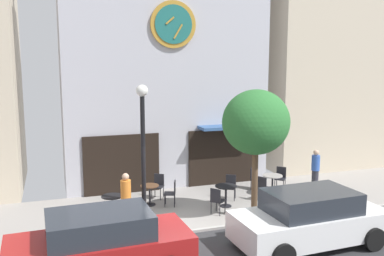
{
  "coord_description": "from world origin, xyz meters",
  "views": [
    {
      "loc": [
        -3.77,
        -11.33,
        5.0
      ],
      "look_at": [
        0.85,
        2.3,
        2.8
      ],
      "focal_mm": 39.46,
      "sensor_mm": 36.0,
      "label": 1
    }
  ],
  "objects_px": {
    "cafe_chair_near_lamp": "(231,185)",
    "cafe_chair_mid_row": "(217,199)",
    "cafe_chair_by_entrance": "(263,186)",
    "cafe_table_center": "(112,202)",
    "pedestrian_blue": "(315,170)",
    "pedestrian_orange": "(126,199)",
    "street_lamp": "(143,155)",
    "parked_car_red": "(100,244)",
    "cafe_chair_curbside": "(281,176)",
    "cafe_table_rightmost": "(226,191)",
    "cafe_chair_facing_wall": "(172,191)",
    "parked_car_white": "(310,219)",
    "cafe_table_leftmost": "(150,191)",
    "cafe_chair_facing_street": "(255,176)",
    "cafe_chair_right_end": "(158,184)",
    "street_tree": "(256,123)",
    "cafe_table_near_curb": "(272,180)"
  },
  "relations": [
    {
      "from": "street_tree",
      "to": "cafe_chair_right_end",
      "type": "xyz_separation_m",
      "value": [
        -2.45,
        3.03,
        -2.62
      ]
    },
    {
      "from": "cafe_chair_mid_row",
      "to": "parked_car_red",
      "type": "height_order",
      "value": "parked_car_red"
    },
    {
      "from": "cafe_chair_near_lamp",
      "to": "parked_car_white",
      "type": "bearing_deg",
      "value": -84.41
    },
    {
      "from": "cafe_chair_right_end",
      "to": "parked_car_red",
      "type": "distance_m",
      "value": 5.91
    },
    {
      "from": "cafe_chair_facing_wall",
      "to": "parked_car_red",
      "type": "distance_m",
      "value": 5.16
    },
    {
      "from": "cafe_table_rightmost",
      "to": "pedestrian_orange",
      "type": "distance_m",
      "value": 3.7
    },
    {
      "from": "cafe_chair_facing_wall",
      "to": "parked_car_white",
      "type": "xyz_separation_m",
      "value": [
        2.71,
        -4.36,
        0.23
      ]
    },
    {
      "from": "cafe_table_rightmost",
      "to": "cafe_table_leftmost",
      "type": "bearing_deg",
      "value": 157.95
    },
    {
      "from": "street_lamp",
      "to": "cafe_chair_facing_wall",
      "type": "relative_size",
      "value": 4.87
    },
    {
      "from": "parked_car_red",
      "to": "cafe_table_rightmost",
      "type": "bearing_deg",
      "value": 36.6
    },
    {
      "from": "pedestrian_orange",
      "to": "cafe_chair_curbside",
      "type": "bearing_deg",
      "value": 15.57
    },
    {
      "from": "cafe_chair_curbside",
      "to": "cafe_table_leftmost",
      "type": "bearing_deg",
      "value": -178.04
    },
    {
      "from": "cafe_table_center",
      "to": "cafe_chair_by_entrance",
      "type": "xyz_separation_m",
      "value": [
        5.54,
        0.08,
        -0.01
      ]
    },
    {
      "from": "cafe_chair_mid_row",
      "to": "parked_car_white",
      "type": "height_order",
      "value": "parked_car_white"
    },
    {
      "from": "street_lamp",
      "to": "cafe_chair_mid_row",
      "type": "distance_m",
      "value": 3.02
    },
    {
      "from": "parked_car_white",
      "to": "cafe_chair_right_end",
      "type": "bearing_deg",
      "value": 118.65
    },
    {
      "from": "street_lamp",
      "to": "pedestrian_orange",
      "type": "distance_m",
      "value": 1.47
    },
    {
      "from": "pedestrian_orange",
      "to": "cafe_chair_facing_wall",
      "type": "bearing_deg",
      "value": 34.9
    },
    {
      "from": "pedestrian_orange",
      "to": "cafe_chair_by_entrance",
      "type": "bearing_deg",
      "value": 8.85
    },
    {
      "from": "pedestrian_orange",
      "to": "parked_car_white",
      "type": "xyz_separation_m",
      "value": [
        4.56,
        -3.07,
        -0.1
      ]
    },
    {
      "from": "cafe_chair_by_entrance",
      "to": "pedestrian_blue",
      "type": "xyz_separation_m",
      "value": [
        2.46,
        0.33,
        0.33
      ]
    },
    {
      "from": "cafe_table_center",
      "to": "cafe_chair_curbside",
      "type": "bearing_deg",
      "value": 9.02
    },
    {
      "from": "pedestrian_blue",
      "to": "cafe_chair_by_entrance",
      "type": "bearing_deg",
      "value": -172.3
    },
    {
      "from": "cafe_chair_curbside",
      "to": "cafe_chair_near_lamp",
      "type": "height_order",
      "value": "same"
    },
    {
      "from": "cafe_chair_curbside",
      "to": "parked_car_white",
      "type": "height_order",
      "value": "parked_car_white"
    },
    {
      "from": "cafe_chair_facing_wall",
      "to": "cafe_chair_facing_street",
      "type": "relative_size",
      "value": 1.0
    },
    {
      "from": "cafe_chair_curbside",
      "to": "cafe_chair_facing_street",
      "type": "relative_size",
      "value": 1.0
    },
    {
      "from": "street_tree",
      "to": "cafe_chair_curbside",
      "type": "xyz_separation_m",
      "value": [
        2.47,
        2.53,
        -2.62
      ]
    },
    {
      "from": "cafe_chair_near_lamp",
      "to": "cafe_chair_facing_street",
      "type": "distance_m",
      "value": 1.64
    },
    {
      "from": "cafe_chair_mid_row",
      "to": "cafe_chair_by_entrance",
      "type": "distance_m",
      "value": 2.33
    },
    {
      "from": "pedestrian_blue",
      "to": "cafe_table_leftmost",
      "type": "bearing_deg",
      "value": 175.71
    },
    {
      "from": "street_tree",
      "to": "cafe_table_leftmost",
      "type": "distance_m",
      "value": 4.6
    },
    {
      "from": "cafe_chair_facing_street",
      "to": "pedestrian_orange",
      "type": "relative_size",
      "value": 0.54
    },
    {
      "from": "cafe_chair_near_lamp",
      "to": "cafe_chair_by_entrance",
      "type": "xyz_separation_m",
      "value": [
        1.08,
        -0.53,
        0.0
      ]
    },
    {
      "from": "street_lamp",
      "to": "parked_car_red",
      "type": "height_order",
      "value": "street_lamp"
    },
    {
      "from": "cafe_chair_near_lamp",
      "to": "cafe_chair_mid_row",
      "type": "bearing_deg",
      "value": -129.08
    },
    {
      "from": "cafe_chair_curbside",
      "to": "pedestrian_orange",
      "type": "bearing_deg",
      "value": -164.43
    },
    {
      "from": "cafe_chair_by_entrance",
      "to": "parked_car_red",
      "type": "height_order",
      "value": "parked_car_red"
    },
    {
      "from": "cafe_chair_mid_row",
      "to": "pedestrian_orange",
      "type": "relative_size",
      "value": 0.54
    },
    {
      "from": "cafe_chair_facing_street",
      "to": "parked_car_white",
      "type": "height_order",
      "value": "parked_car_white"
    },
    {
      "from": "cafe_table_leftmost",
      "to": "pedestrian_orange",
      "type": "bearing_deg",
      "value": -124.52
    },
    {
      "from": "cafe_table_leftmost",
      "to": "cafe_chair_near_lamp",
      "type": "relative_size",
      "value": 0.81
    },
    {
      "from": "cafe_table_leftmost",
      "to": "pedestrian_blue",
      "type": "xyz_separation_m",
      "value": [
        6.54,
        -0.49,
        0.37
      ]
    },
    {
      "from": "cafe_chair_by_entrance",
      "to": "cafe_table_center",
      "type": "bearing_deg",
      "value": -179.17
    },
    {
      "from": "pedestrian_blue",
      "to": "pedestrian_orange",
      "type": "relative_size",
      "value": 1.0
    },
    {
      "from": "cafe_chair_facing_wall",
      "to": "parked_car_white",
      "type": "height_order",
      "value": "parked_car_white"
    },
    {
      "from": "cafe_table_rightmost",
      "to": "parked_car_white",
      "type": "bearing_deg",
      "value": -75.87
    },
    {
      "from": "cafe_chair_near_lamp",
      "to": "pedestrian_orange",
      "type": "relative_size",
      "value": 0.54
    },
    {
      "from": "cafe_chair_near_lamp",
      "to": "street_lamp",
      "type": "bearing_deg",
      "value": -157.37
    },
    {
      "from": "cafe_table_near_curb",
      "to": "cafe_chair_facing_street",
      "type": "relative_size",
      "value": 0.85
    }
  ]
}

